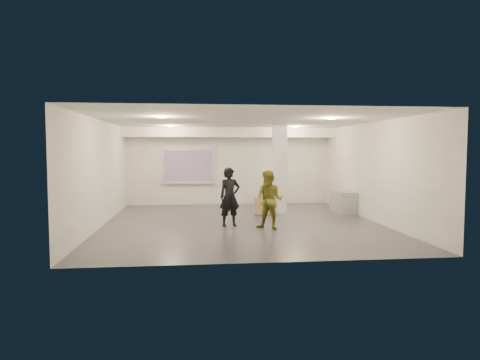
{
  "coord_description": "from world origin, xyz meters",
  "views": [
    {
      "loc": [
        -1.39,
        -12.46,
        2.15
      ],
      "look_at": [
        0.0,
        0.4,
        1.25
      ],
      "focal_mm": 32.0,
      "sensor_mm": 36.0,
      "label": 1
    }
  ],
  "objects": [
    {
      "name": "wall_back",
      "position": [
        0.0,
        4.5,
        1.5
      ],
      "size": [
        8.0,
        0.01,
        3.0
      ],
      "primitive_type": "cube",
      "color": "silver",
      "rests_on": "floor"
    },
    {
      "name": "soffit_band",
      "position": [
        0.0,
        3.95,
        2.82
      ],
      "size": [
        8.0,
        1.1,
        0.36
      ],
      "primitive_type": "cube",
      "color": "white",
      "rests_on": "ceiling"
    },
    {
      "name": "cardboard_back",
      "position": [
        1.07,
        1.61,
        0.31
      ],
      "size": [
        0.61,
        0.41,
        0.62
      ],
      "primitive_type": "cube",
      "rotation": [
        -0.24,
        0.0,
        0.39
      ],
      "color": "olive",
      "rests_on": "floor"
    },
    {
      "name": "downlight_se",
      "position": [
        2.2,
        -1.5,
        2.98
      ],
      "size": [
        0.22,
        0.22,
        0.02
      ],
      "primitive_type": "cylinder",
      "color": "#FFCA86",
      "rests_on": "ceiling"
    },
    {
      "name": "ceiling",
      "position": [
        0.0,
        0.0,
        3.0
      ],
      "size": [
        8.0,
        9.0,
        0.01
      ],
      "primitive_type": "cube",
      "color": "silver",
      "rests_on": "floor"
    },
    {
      "name": "downlight_ne",
      "position": [
        2.2,
        2.5,
        2.98
      ],
      "size": [
        0.22,
        0.22,
        0.02
      ],
      "primitive_type": "cylinder",
      "color": "#FFCA86",
      "rests_on": "ceiling"
    },
    {
      "name": "floor",
      "position": [
        0.0,
        0.0,
        0.0
      ],
      "size": [
        8.0,
        9.0,
        0.01
      ],
      "primitive_type": "cube",
      "color": "#3B3E43",
      "rests_on": "ground"
    },
    {
      "name": "papers_stack",
      "position": [
        3.77,
        1.88,
        0.77
      ],
      "size": [
        0.3,
        0.36,
        0.02
      ],
      "primitive_type": "cube",
      "rotation": [
        0.0,
        0.0,
        -0.16
      ],
      "color": "silver",
      "rests_on": "credenza"
    },
    {
      "name": "downlight_sw",
      "position": [
        -2.2,
        -1.5,
        2.98
      ],
      "size": [
        0.22,
        0.22,
        0.02
      ],
      "primitive_type": "cylinder",
      "color": "#FFCA86",
      "rests_on": "ceiling"
    },
    {
      "name": "downlight_nw",
      "position": [
        -2.2,
        2.5,
        2.98
      ],
      "size": [
        0.22,
        0.22,
        0.02
      ],
      "primitive_type": "cylinder",
      "color": "#FFCA86",
      "rests_on": "ceiling"
    },
    {
      "name": "credenza",
      "position": [
        3.72,
        1.7,
        0.38
      ],
      "size": [
        0.55,
        1.31,
        0.76
      ],
      "primitive_type": "cube",
      "rotation": [
        0.0,
        0.0,
        -0.0
      ],
      "color": "gray",
      "rests_on": "floor"
    },
    {
      "name": "cardboard_front",
      "position": [
        0.86,
        1.49,
        0.28
      ],
      "size": [
        0.53,
        0.26,
        0.56
      ],
      "primitive_type": "cube",
      "rotation": [
        -0.21,
        0.0,
        -0.18
      ],
      "color": "olive",
      "rests_on": "floor"
    },
    {
      "name": "wall_front",
      "position": [
        0.0,
        -4.5,
        1.5
      ],
      "size": [
        8.0,
        0.01,
        3.0
      ],
      "primitive_type": "cube",
      "color": "silver",
      "rests_on": "floor"
    },
    {
      "name": "wall_right",
      "position": [
        4.0,
        0.0,
        1.5
      ],
      "size": [
        0.01,
        9.0,
        3.0
      ],
      "primitive_type": "cube",
      "color": "silver",
      "rests_on": "floor"
    },
    {
      "name": "projection_screen",
      "position": [
        -1.6,
        4.45,
        1.53
      ],
      "size": [
        2.1,
        0.13,
        1.42
      ],
      "color": "silver",
      "rests_on": "wall_back"
    },
    {
      "name": "column",
      "position": [
        1.5,
        1.8,
        1.5
      ],
      "size": [
        0.52,
        0.52,
        3.0
      ],
      "primitive_type": "cylinder",
      "color": "white",
      "rests_on": "floor"
    },
    {
      "name": "man",
      "position": [
        0.64,
        -1.1,
        0.8
      ],
      "size": [
        0.98,
        0.93,
        1.6
      ],
      "primitive_type": "imported",
      "rotation": [
        0.0,
        0.0,
        -0.56
      ],
      "color": "olive",
      "rests_on": "floor"
    },
    {
      "name": "wall_left",
      "position": [
        -4.0,
        0.0,
        1.5
      ],
      "size": [
        0.01,
        9.0,
        3.0
      ],
      "primitive_type": "cube",
      "color": "silver",
      "rests_on": "floor"
    },
    {
      "name": "woman",
      "position": [
        -0.39,
        -0.48,
        0.83
      ],
      "size": [
        0.69,
        0.55,
        1.67
      ],
      "primitive_type": "imported",
      "rotation": [
        0.0,
        0.0,
        0.27
      ],
      "color": "black",
      "rests_on": "floor"
    }
  ]
}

